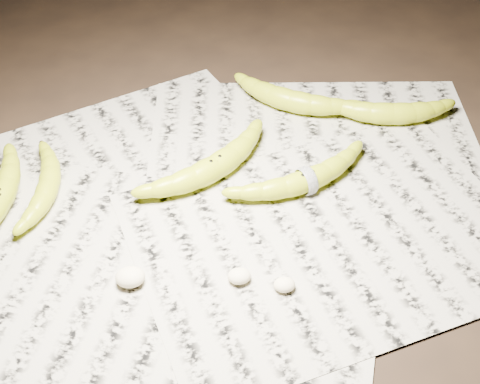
{
  "coord_description": "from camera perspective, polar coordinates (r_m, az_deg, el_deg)",
  "views": [
    {
      "loc": [
        -0.06,
        -0.69,
        0.71
      ],
      "look_at": [
        0.01,
        0.0,
        0.05
      ],
      "focal_mm": 50.0,
      "sensor_mm": 36.0,
      "label": 1
    }
  ],
  "objects": [
    {
      "name": "flesh_chunk_b",
      "position": [
        0.9,
        -0.07,
        -7.03
      ],
      "size": [
        0.03,
        0.03,
        0.02
      ],
      "primitive_type": "ellipsoid",
      "color": "#FFF0C5",
      "rests_on": "newspaper_patch"
    },
    {
      "name": "flesh_chunk_c",
      "position": [
        0.9,
        3.82,
        -7.74
      ],
      "size": [
        0.03,
        0.02,
        0.02
      ],
      "primitive_type": "ellipsoid",
      "color": "#FFF0C5",
      "rests_on": "newspaper_patch"
    },
    {
      "name": "measuring_tape",
      "position": [
        1.02,
        5.68,
        1.12
      ],
      "size": [
        0.02,
        0.04,
        0.05
      ],
      "primitive_type": "torus",
      "rotation": [
        0.0,
        1.57,
        0.38
      ],
      "color": "white",
      "rests_on": "newspaper_patch"
    },
    {
      "name": "banana_upper_b",
      "position": [
        1.18,
        12.88,
        6.68
      ],
      "size": [
        0.19,
        0.08,
        0.04
      ],
      "primitive_type": null,
      "rotation": [
        0.0,
        0.0,
        -0.12
      ],
      "color": "#B1BA17",
      "rests_on": "newspaper_patch"
    },
    {
      "name": "banana_center",
      "position": [
        1.04,
        -2.17,
        2.27
      ],
      "size": [
        0.22,
        0.19,
        0.04
      ],
      "primitive_type": null,
      "rotation": [
        0.0,
        0.0,
        0.63
      ],
      "color": "#B1BA17",
      "rests_on": "newspaper_patch"
    },
    {
      "name": "newspaper_patch",
      "position": [
        1.01,
        -1.68,
        -0.98
      ],
      "size": [
        0.9,
        0.7,
        0.01
      ],
      "primitive_type": "cube",
      "color": "#A8A290",
      "rests_on": "ground"
    },
    {
      "name": "flesh_chunk_a",
      "position": [
        0.91,
        -9.38,
        -7.02
      ],
      "size": [
        0.04,
        0.03,
        0.02
      ],
      "primitive_type": "ellipsoid",
      "color": "#FFF0C5",
      "rests_on": "newspaper_patch"
    },
    {
      "name": "banana_left_b",
      "position": [
        1.06,
        -16.06,
        0.7
      ],
      "size": [
        0.07,
        0.18,
        0.03
      ],
      "primitive_type": null,
      "rotation": [
        0.0,
        0.0,
        1.48
      ],
      "color": "#B1BA17",
      "rests_on": "newspaper_patch"
    },
    {
      "name": "ground",
      "position": [
        0.99,
        -0.81,
        -2.31
      ],
      "size": [
        3.0,
        3.0,
        0.0
      ],
      "primitive_type": "plane",
      "color": "black",
      "rests_on": "ground"
    },
    {
      "name": "banana_taped",
      "position": [
        1.02,
        5.68,
        1.12
      ],
      "size": [
        0.22,
        0.14,
        0.04
      ],
      "primitive_type": null,
      "rotation": [
        0.0,
        0.0,
        0.38
      ],
      "color": "#B1BA17",
      "rests_on": "newspaper_patch"
    },
    {
      "name": "banana_upper_a",
      "position": [
        1.18,
        4.38,
        7.93
      ],
      "size": [
        0.21,
        0.16,
        0.04
      ],
      "primitive_type": null,
      "rotation": [
        0.0,
        0.0,
        -0.51
      ],
      "color": "#B1BA17",
      "rests_on": "newspaper_patch"
    }
  ]
}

